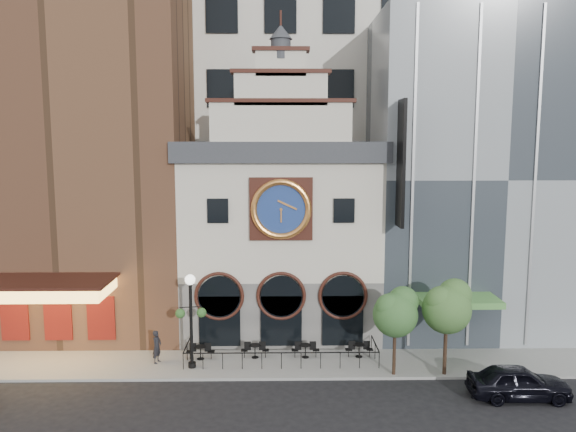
% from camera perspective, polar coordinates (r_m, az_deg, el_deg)
% --- Properties ---
extents(ground, '(120.00, 120.00, 0.00)m').
position_cam_1_polar(ground, '(30.43, -0.66, -16.39)').
color(ground, black).
rests_on(ground, ground).
extents(sidewalk, '(44.00, 5.00, 0.15)m').
position_cam_1_polar(sidewalk, '(32.71, -0.68, -14.49)').
color(sidewalk, gray).
rests_on(sidewalk, ground).
extents(clock_building, '(12.60, 8.78, 18.65)m').
position_cam_1_polar(clock_building, '(36.08, -0.72, -1.46)').
color(clock_building, '#605E5B').
rests_on(clock_building, ground).
extents(theater_building, '(14.00, 15.60, 25.00)m').
position_cam_1_polar(theater_building, '(39.91, -19.93, 7.49)').
color(theater_building, brown).
rests_on(theater_building, ground).
extents(retail_building, '(14.00, 14.40, 20.00)m').
position_cam_1_polar(retail_building, '(40.05, 18.24, 4.03)').
color(retail_building, gray).
rests_on(retail_building, ground).
extents(office_tower, '(20.00, 16.00, 40.00)m').
position_cam_1_polar(office_tower, '(48.40, -0.79, 16.67)').
color(office_tower, silver).
rests_on(office_tower, ground).
extents(cafe_railing, '(10.60, 2.60, 0.90)m').
position_cam_1_polar(cafe_railing, '(32.51, -0.68, -13.63)').
color(cafe_railing, black).
rests_on(cafe_railing, sidewalk).
extents(bistro_0, '(1.58, 0.68, 0.90)m').
position_cam_1_polar(bistro_0, '(32.92, -8.88, -13.42)').
color(bistro_0, black).
rests_on(bistro_0, sidewalk).
extents(bistro_1, '(1.58, 0.68, 0.90)m').
position_cam_1_polar(bistro_1, '(32.80, -3.37, -13.42)').
color(bistro_1, black).
rests_on(bistro_1, sidewalk).
extents(bistro_2, '(1.58, 0.68, 0.90)m').
position_cam_1_polar(bistro_2, '(32.79, 1.78, -13.42)').
color(bistro_2, black).
rests_on(bistro_2, sidewalk).
extents(bistro_3, '(1.58, 0.68, 0.90)m').
position_cam_1_polar(bistro_3, '(33.10, 7.23, -13.27)').
color(bistro_3, black).
rests_on(bistro_3, sidewalk).
extents(car_right, '(4.87, 2.07, 1.64)m').
position_cam_1_polar(car_right, '(30.39, 22.39, -15.34)').
color(car_right, black).
rests_on(car_right, ground).
extents(pedestrian, '(0.62, 0.77, 1.84)m').
position_cam_1_polar(pedestrian, '(32.75, -13.18, -12.80)').
color(pedestrian, black).
rests_on(pedestrian, sidewalk).
extents(lamppost, '(1.65, 0.67, 5.18)m').
position_cam_1_polar(lamppost, '(31.00, -9.85, -9.43)').
color(lamppost, black).
rests_on(lamppost, sidewalk).
extents(tree_left, '(2.43, 2.34, 4.69)m').
position_cam_1_polar(tree_left, '(30.19, 10.92, -9.46)').
color(tree_left, '#382619').
rests_on(tree_left, sidewalk).
extents(tree_right, '(2.64, 2.54, 5.09)m').
position_cam_1_polar(tree_right, '(30.76, 15.90, -8.73)').
color(tree_right, '#382619').
rests_on(tree_right, sidewalk).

